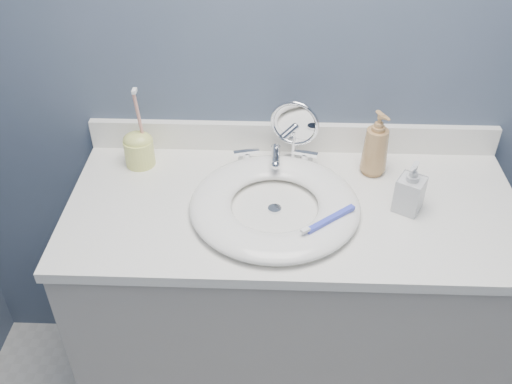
{
  "coord_description": "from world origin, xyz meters",
  "views": [
    {
      "loc": [
        -0.06,
        -0.22,
        1.85
      ],
      "look_at": [
        -0.1,
        0.94,
        0.94
      ],
      "focal_mm": 40.0,
      "sensor_mm": 36.0,
      "label": 1
    }
  ],
  "objects_px": {
    "soap_bottle_clear": "(411,187)",
    "makeup_mirror": "(294,131)",
    "soap_bottle_amber": "(376,143)",
    "toothbrush_holder": "(139,148)"
  },
  "relations": [
    {
      "from": "soap_bottle_clear",
      "to": "makeup_mirror",
      "type": "bearing_deg",
      "value": 176.26
    },
    {
      "from": "soap_bottle_amber",
      "to": "toothbrush_holder",
      "type": "relative_size",
      "value": 0.79
    },
    {
      "from": "soap_bottle_clear",
      "to": "toothbrush_holder",
      "type": "bearing_deg",
      "value": -163.95
    },
    {
      "from": "soap_bottle_amber",
      "to": "toothbrush_holder",
      "type": "distance_m",
      "value": 0.68
    },
    {
      "from": "makeup_mirror",
      "to": "soap_bottle_amber",
      "type": "height_order",
      "value": "makeup_mirror"
    },
    {
      "from": "soap_bottle_amber",
      "to": "toothbrush_holder",
      "type": "xyz_separation_m",
      "value": [
        -0.68,
        0.02,
        -0.04
      ]
    },
    {
      "from": "toothbrush_holder",
      "to": "makeup_mirror",
      "type": "bearing_deg",
      "value": 2.02
    },
    {
      "from": "makeup_mirror",
      "to": "toothbrush_holder",
      "type": "relative_size",
      "value": 0.84
    },
    {
      "from": "soap_bottle_amber",
      "to": "soap_bottle_clear",
      "type": "bearing_deg",
      "value": -95.69
    },
    {
      "from": "makeup_mirror",
      "to": "soap_bottle_amber",
      "type": "bearing_deg",
      "value": 7.62
    }
  ]
}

